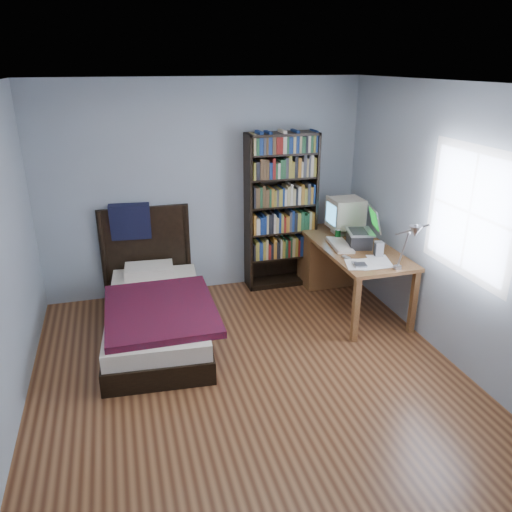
% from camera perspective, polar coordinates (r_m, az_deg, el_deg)
% --- Properties ---
extents(room, '(4.20, 4.24, 2.50)m').
position_cam_1_polar(room, '(3.97, -0.11, 0.73)').
color(room, '#4D2816').
rests_on(room, ground).
extents(desk, '(0.75, 1.66, 0.73)m').
position_cam_1_polar(desk, '(6.19, 8.96, -0.02)').
color(desk, brown).
rests_on(desk, floor).
extents(crt_monitor, '(0.38, 0.36, 0.43)m').
position_cam_1_polar(crt_monitor, '(6.00, 10.13, 4.80)').
color(crt_monitor, beige).
rests_on(crt_monitor, desk).
extents(laptop, '(0.43, 0.41, 0.43)m').
position_cam_1_polar(laptop, '(5.63, 11.93, 2.23)').
color(laptop, '#2D2D30').
rests_on(laptop, desk).
extents(desk_lamp, '(0.23, 0.51, 0.60)m').
position_cam_1_polar(desk_lamp, '(4.63, 17.49, 2.27)').
color(desk_lamp, '#99999E').
rests_on(desk_lamp, desk).
extents(keyboard, '(0.26, 0.51, 0.05)m').
position_cam_1_polar(keyboard, '(5.61, 9.57, 1.24)').
color(keyboard, beige).
rests_on(keyboard, desk).
extents(speaker, '(0.09, 0.09, 0.16)m').
position_cam_1_polar(speaker, '(5.39, 13.85, 0.77)').
color(speaker, gray).
rests_on(speaker, desk).
extents(soda_can, '(0.06, 0.06, 0.12)m').
position_cam_1_polar(soda_can, '(5.82, 9.34, 2.43)').
color(soda_can, '#083B12').
rests_on(soda_can, desk).
extents(mouse, '(0.06, 0.11, 0.04)m').
position_cam_1_polar(mouse, '(5.97, 9.70, 2.46)').
color(mouse, silver).
rests_on(mouse, desk).
extents(phone_silver, '(0.07, 0.10, 0.02)m').
position_cam_1_polar(phone_silver, '(5.29, 10.24, -0.14)').
color(phone_silver, '#BABBBF').
rests_on(phone_silver, desk).
extents(phone_grey, '(0.07, 0.10, 0.02)m').
position_cam_1_polar(phone_grey, '(5.15, 11.20, -0.82)').
color(phone_grey, gray).
rests_on(phone_grey, desk).
extents(external_drive, '(0.13, 0.13, 0.02)m').
position_cam_1_polar(external_drive, '(5.11, 11.85, -1.05)').
color(external_drive, gray).
rests_on(external_drive, desk).
extents(bookshelf, '(0.85, 0.30, 1.89)m').
position_cam_1_polar(bookshelf, '(6.07, 2.86, 5.08)').
color(bookshelf, black).
rests_on(bookshelf, floor).
extents(bed, '(1.12, 2.09, 1.16)m').
position_cam_1_polar(bed, '(5.29, -11.42, -5.97)').
color(bed, black).
rests_on(bed, floor).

